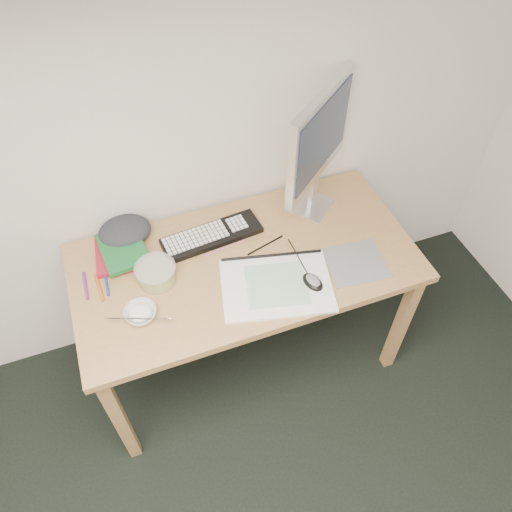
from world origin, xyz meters
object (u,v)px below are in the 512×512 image
(rice_bowl, at_px, (141,314))
(sketchpad, at_px, (276,285))
(desk, at_px, (246,273))
(keyboard, at_px, (212,236))
(monitor, at_px, (319,140))

(rice_bowl, bearing_deg, sketchpad, -4.82)
(desk, height_order, rice_bowl, rice_bowl)
(keyboard, height_order, monitor, monitor)
(monitor, bearing_deg, keyboard, 144.22)
(keyboard, xyz_separation_m, monitor, (0.48, 0.03, 0.35))
(desk, xyz_separation_m, rice_bowl, (-0.45, -0.12, 0.10))
(monitor, bearing_deg, sketchpad, -170.32)
(keyboard, height_order, rice_bowl, rice_bowl)
(desk, distance_m, rice_bowl, 0.48)
(sketchpad, distance_m, keyboard, 0.37)
(sketchpad, bearing_deg, rice_bowl, -171.49)
(sketchpad, height_order, rice_bowl, rice_bowl)
(sketchpad, height_order, monitor, monitor)
(keyboard, relative_size, rice_bowl, 3.51)
(monitor, bearing_deg, desk, 167.54)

